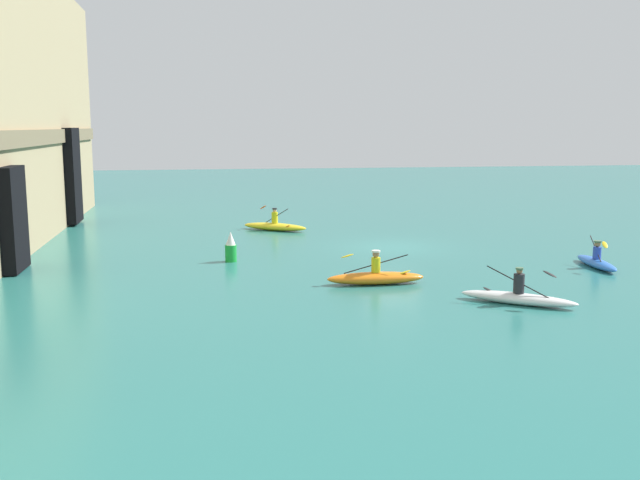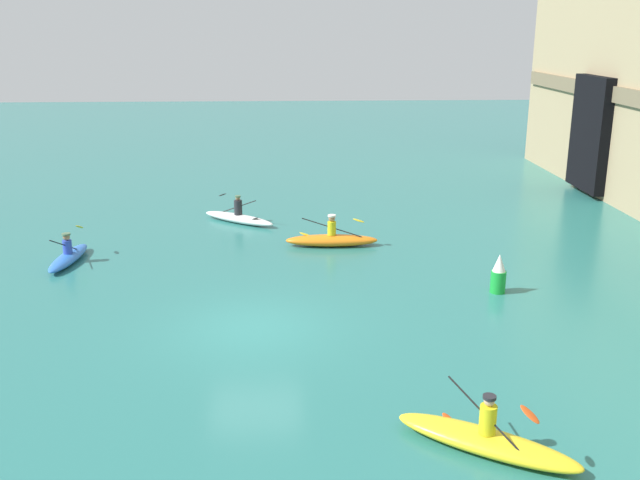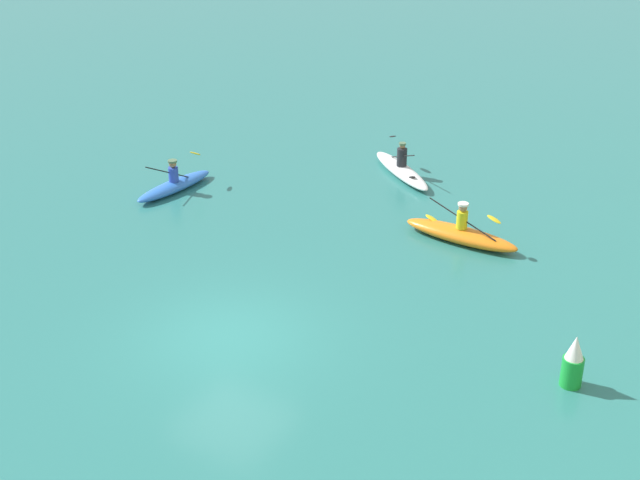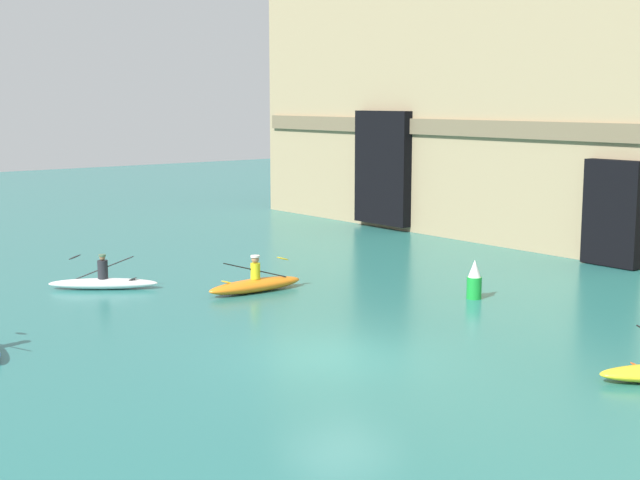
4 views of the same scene
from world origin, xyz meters
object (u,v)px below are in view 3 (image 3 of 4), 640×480
at_px(kayak_white, 401,169).
at_px(kayak_blue, 174,185).
at_px(kayak_orange, 461,234).
at_px(marker_buoy, 573,363).

bearing_deg(kayak_white, kayak_blue, 78.27).
distance_m(kayak_orange, marker_buoy, 6.84).
height_order(kayak_orange, marker_buoy, marker_buoy).
bearing_deg(kayak_blue, kayak_white, -42.84).
height_order(kayak_white, kayak_orange, kayak_orange).
distance_m(kayak_blue, kayak_orange, 9.17).
xyz_separation_m(kayak_blue, marker_buoy, (3.52, 13.75, 0.34)).
relative_size(kayak_orange, marker_buoy, 2.80).
xyz_separation_m(kayak_orange, marker_buoy, (4.97, 4.69, 0.31)).
height_order(kayak_blue, kayak_orange, kayak_orange).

